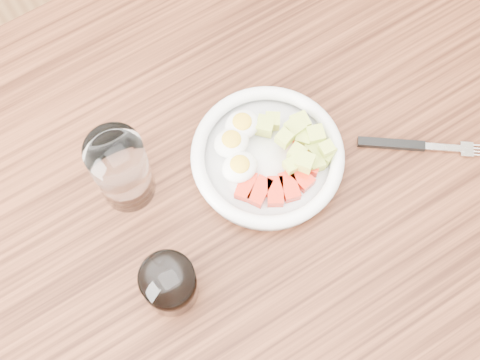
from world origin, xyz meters
name	(u,v)px	position (x,y,z in m)	size (l,w,h in m)	color
ground	(245,292)	(0.00, 0.00, 0.00)	(4.00, 4.00, 0.00)	brown
dining_table	(249,211)	(0.00, 0.00, 0.67)	(1.50, 0.90, 0.77)	brown
bowl	(267,156)	(0.05, 0.02, 0.79)	(0.22, 0.22, 0.06)	white
fork	(410,145)	(0.24, -0.07, 0.77)	(0.18, 0.14, 0.01)	black
water_glass	(121,170)	(-0.15, 0.10, 0.84)	(0.08, 0.08, 0.14)	white
coffee_glass	(170,284)	(-0.17, -0.07, 0.81)	(0.07, 0.07, 0.08)	white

